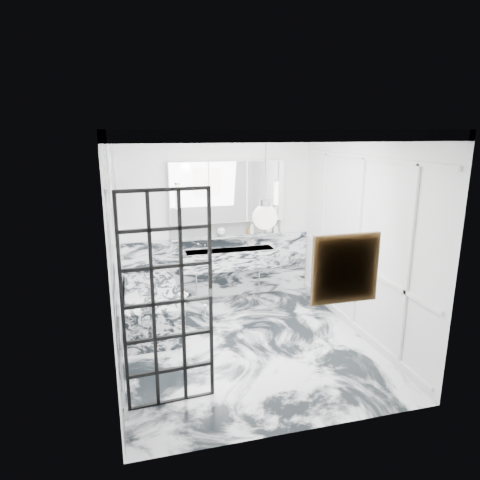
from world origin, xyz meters
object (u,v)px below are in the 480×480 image
object	(u,v)px
trough_sink	(230,259)
mirror_cabinet	(227,192)
bathtub	(153,308)
crittall_door	(168,302)

from	to	relation	value
trough_sink	mirror_cabinet	bearing A→B (deg)	90.00
bathtub	mirror_cabinet	bearing A→B (deg)	32.06
trough_sink	bathtub	distance (m)	1.55
trough_sink	bathtub	xyz separation A→B (m)	(-1.33, -0.66, -0.45)
trough_sink	mirror_cabinet	world-z (taller)	mirror_cabinet
crittall_door	trough_sink	world-z (taller)	crittall_door
crittall_door	bathtub	distance (m)	2.10
mirror_cabinet	bathtub	world-z (taller)	mirror_cabinet
crittall_door	bathtub	world-z (taller)	crittall_door
trough_sink	bathtub	size ratio (longest dim) A/B	0.97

